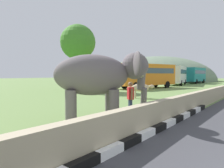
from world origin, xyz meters
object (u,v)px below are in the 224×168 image
(bus_teal, at_px, (195,74))
(cow_near, at_px, (141,88))
(person_handler, at_px, (130,97))
(bus_white, at_px, (177,74))
(elephant, at_px, (100,76))
(bus_orange, at_px, (146,74))

(bus_teal, bearing_deg, cow_near, -171.27)
(person_handler, relative_size, bus_white, 0.17)
(elephant, distance_m, bus_white, 32.43)
(person_handler, relative_size, bus_orange, 0.16)
(bus_orange, distance_m, bus_white, 11.92)
(bus_orange, distance_m, bus_teal, 20.94)
(elephant, xyz_separation_m, person_handler, (1.70, -0.38, -1.01))
(elephant, distance_m, bus_teal, 41.06)
(person_handler, bearing_deg, cow_near, 26.44)
(bus_white, height_order, cow_near, bus_white)
(bus_teal, bearing_deg, person_handler, -168.00)
(bus_orange, relative_size, bus_white, 1.07)
(bus_white, distance_m, cow_near, 23.68)
(person_handler, bearing_deg, bus_orange, 26.71)
(bus_white, distance_m, bus_teal, 9.04)
(elephant, height_order, bus_orange, bus_orange)
(bus_teal, relative_size, cow_near, 4.63)
(person_handler, bearing_deg, elephant, 167.43)
(person_handler, xyz_separation_m, bus_teal, (38.60, 8.20, 1.15))
(bus_white, bearing_deg, person_handler, -163.28)
(elephant, bearing_deg, cow_near, 19.27)
(elephant, relative_size, bus_teal, 0.47)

